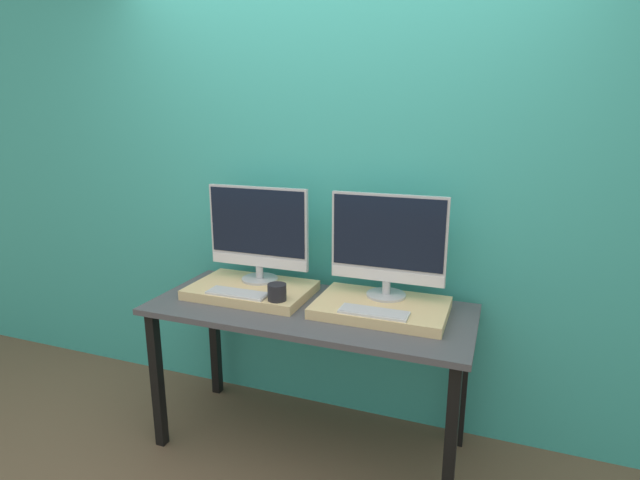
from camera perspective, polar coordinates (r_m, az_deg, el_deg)
The scene contains 9 objects.
wall_back at distance 2.74m, azimuth 1.88°, elevation 5.44°, with size 8.00×0.04×2.60m.
workbench at distance 2.54m, azimuth -1.22°, elevation -9.49°, with size 1.61×0.67×0.79m.
wooden_riser_left at distance 2.69m, azimuth -7.85°, elevation -5.68°, with size 0.63×0.41×0.05m.
monitor_left at distance 2.68m, azimuth -7.08°, elevation 1.01°, with size 0.57×0.20×0.51m.
keyboard_left at distance 2.56m, azimuth -9.40°, elevation -6.01°, with size 0.32×0.11×0.01m.
mug at distance 2.45m, azimuth -4.94°, elevation -5.96°, with size 0.09×0.09×0.08m.
wooden_riser_right at distance 2.45m, azimuth 7.00°, elevation -7.68°, with size 0.63×0.41×0.05m.
monitor_right at distance 2.44m, azimuth 7.75°, elevation -0.33°, with size 0.57×0.20×0.51m.
keyboard_right at distance 2.31m, azimuth 6.16°, elevation -8.20°, with size 0.32×0.11×0.01m.
Camera 1 is at (0.87, -1.82, 1.72)m, focal length 28.00 mm.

